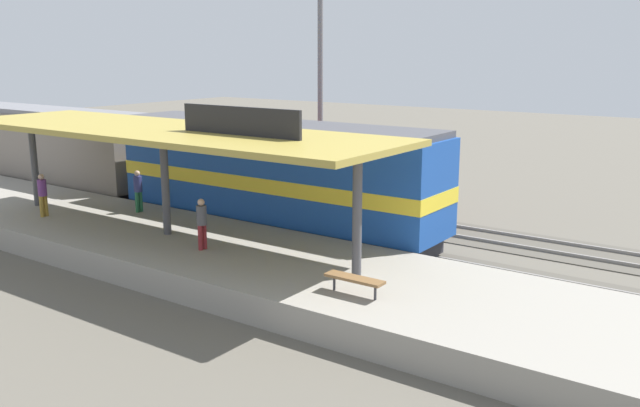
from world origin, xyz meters
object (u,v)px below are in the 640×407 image
Objects in this scene: platform_bench at (354,279)px; light_mast at (320,29)px; passenger_carriage_front at (19,144)px; person_walking at (43,193)px; locomotive at (274,177)px; person_waiting at (138,189)px; freight_car at (296,166)px; person_boarding at (202,221)px.

light_mast is at bearing 38.28° from platform_bench.
person_walking is (-5.61, -10.81, -0.46)m from passenger_carriage_front.
person_waiting is (-2.91, 4.74, -0.56)m from locomotive.
platform_bench is at bearing -128.27° from locomotive.
passenger_carriage_front is at bearing 90.00° from locomotive.
person_waiting is at bearing 162.85° from freight_car.
person_boarding is (-9.87, -3.63, -0.12)m from freight_car.
person_walking and person_boarding have the same top height.
locomotive is 8.44× the size of person_waiting.
person_walking is at bearing 163.76° from light_mast.
locomotive is 18.00m from passenger_carriage_front.
person_waiting is (-10.71, 1.46, -6.54)m from light_mast.
person_waiting and person_boarding have the same top height.
locomotive is at bearing -157.15° from light_mast.
platform_bench is 26.32m from passenger_carriage_front.
light_mast is 15.29m from person_boarding.
person_boarding is at bearing -111.60° from person_waiting.
light_mast is 6.84× the size of person_walking.
platform_bench is at bearing -104.05° from person_waiting.
light_mast is at bearing -7.74° from person_waiting.
platform_bench is 0.99× the size of person_walking.
locomotive is 1.20× the size of freight_car.
passenger_carriage_front is 12.18m from person_walking.
freight_car reaches higher than person_walking.
person_waiting is 1.00× the size of person_walking.
passenger_carriage_front is at bearing 62.58° from person_walking.
platform_bench is 0.12× the size of locomotive.
locomotive reaches higher than freight_car.
light_mast reaches higher than locomotive.
platform_bench is 6.46m from person_boarding.
freight_car is 7.02× the size of person_walking.
passenger_carriage_front is at bearing 106.45° from freight_car.
platform_bench is 0.99× the size of person_boarding.
light_mast reaches higher than passenger_carriage_front.
person_boarding is (-13.07, -4.49, -6.54)m from light_mast.
person_waiting is (3.09, 12.35, 0.51)m from platform_bench.
person_walking is at bearing 127.94° from locomotive.
person_walking is 8.41m from person_boarding.
freight_car is at bearing -73.55° from passenger_carriage_front.
freight_car is at bearing 27.80° from locomotive.
locomotive is at bearing -152.20° from freight_car.
light_mast is (7.80, 3.29, 5.99)m from locomotive.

